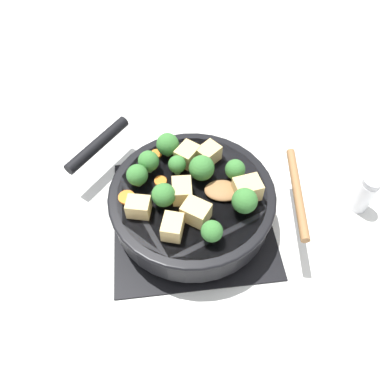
# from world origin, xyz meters

# --- Properties ---
(ground_plane) EXTENTS (2.40, 2.40, 0.00)m
(ground_plane) POSITION_xyz_m (0.00, 0.00, 0.00)
(ground_plane) COLOR silver
(front_burner_grate) EXTENTS (0.31, 0.31, 0.03)m
(front_burner_grate) POSITION_xyz_m (0.00, 0.00, 0.01)
(front_burner_grate) COLOR black
(front_burner_grate) RESTS_ON ground_plane
(skillet_pan) EXTENTS (0.40, 0.38, 0.06)m
(skillet_pan) POSITION_xyz_m (0.00, -0.00, 0.06)
(skillet_pan) COLOR black
(skillet_pan) RESTS_ON front_burner_grate
(wooden_spoon) EXTENTS (0.19, 0.20, 0.02)m
(wooden_spoon) POSITION_xyz_m (-0.13, 0.02, 0.09)
(wooden_spoon) COLOR olive
(wooden_spoon) RESTS_ON skillet_pan
(tofu_cube_center_large) EXTENTS (0.05, 0.05, 0.03)m
(tofu_cube_center_large) POSITION_xyz_m (0.00, -0.08, 0.10)
(tofu_cube_center_large) COLOR #DBB770
(tofu_cube_center_large) RESTS_ON skillet_pan
(tofu_cube_near_handle) EXTENTS (0.05, 0.04, 0.03)m
(tofu_cube_near_handle) POSITION_xyz_m (0.10, 0.03, 0.10)
(tofu_cube_near_handle) COLOR #DBB770
(tofu_cube_near_handle) RESTS_ON skillet_pan
(tofu_cube_east_chunk) EXTENTS (0.04, 0.04, 0.03)m
(tofu_cube_east_chunk) POSITION_xyz_m (0.02, 0.01, 0.10)
(tofu_cube_east_chunk) COLOR #DBB770
(tofu_cube_east_chunk) RESTS_ON skillet_pan
(tofu_cube_west_chunk) EXTENTS (0.05, 0.04, 0.04)m
(tofu_cube_west_chunk) POSITION_xyz_m (-0.10, 0.02, 0.11)
(tofu_cube_west_chunk) COLOR #DBB770
(tofu_cube_west_chunk) RESTS_ON skillet_pan
(tofu_cube_back_piece) EXTENTS (0.06, 0.06, 0.04)m
(tofu_cube_back_piece) POSITION_xyz_m (0.00, 0.06, 0.10)
(tofu_cube_back_piece) COLOR #DBB770
(tofu_cube_back_piece) RESTS_ON skillet_pan
(tofu_cube_front_piece) EXTENTS (0.04, 0.05, 0.03)m
(tofu_cube_front_piece) POSITION_xyz_m (0.04, 0.08, 0.10)
(tofu_cube_front_piece) COLOR #DBB770
(tofu_cube_front_piece) RESTS_ON skillet_pan
(tofu_cube_mid_small) EXTENTS (0.05, 0.05, 0.03)m
(tofu_cube_mid_small) POSITION_xyz_m (-0.04, -0.07, 0.10)
(tofu_cube_mid_small) COLOR #DBB770
(tofu_cube_mid_small) RESTS_ON skillet_pan
(broccoli_floret_near_spoon) EXTENTS (0.04, 0.04, 0.04)m
(broccoli_floret_near_spoon) POSITION_xyz_m (-0.02, 0.10, 0.11)
(broccoli_floret_near_spoon) COLOR #709956
(broccoli_floret_near_spoon) RESTS_ON skillet_pan
(broccoli_floret_center_top) EXTENTS (0.04, 0.04, 0.05)m
(broccoli_floret_center_top) POSITION_xyz_m (0.07, -0.06, 0.11)
(broccoli_floret_center_top) COLOR #709956
(broccoli_floret_center_top) RESTS_ON skillet_pan
(broccoli_floret_east_rim) EXTENTS (0.04, 0.04, 0.05)m
(broccoli_floret_east_rim) POSITION_xyz_m (0.10, -0.03, 0.11)
(broccoli_floret_east_rim) COLOR #709956
(broccoli_floret_east_rim) RESTS_ON skillet_pan
(broccoli_floret_west_rim) EXTENTS (0.03, 0.03, 0.04)m
(broccoli_floret_west_rim) POSITION_xyz_m (0.02, -0.05, 0.11)
(broccoli_floret_west_rim) COLOR #709956
(broccoli_floret_west_rim) RESTS_ON skillet_pan
(broccoli_floret_north_edge) EXTENTS (0.05, 0.05, 0.05)m
(broccoli_floret_north_edge) POSITION_xyz_m (-0.02, -0.03, 0.12)
(broccoli_floret_north_edge) COLOR #709956
(broccoli_floret_north_edge) RESTS_ON skillet_pan
(broccoli_floret_south_cluster) EXTENTS (0.04, 0.04, 0.05)m
(broccoli_floret_south_cluster) POSITION_xyz_m (0.05, 0.02, 0.11)
(broccoli_floret_south_cluster) COLOR #709956
(broccoli_floret_south_cluster) RESTS_ON skillet_pan
(broccoli_floret_mid_floret) EXTENTS (0.05, 0.05, 0.05)m
(broccoli_floret_mid_floret) POSITION_xyz_m (-0.08, 0.05, 0.12)
(broccoli_floret_mid_floret) COLOR #709956
(broccoli_floret_mid_floret) RESTS_ON skillet_pan
(broccoli_floret_small_inner) EXTENTS (0.04, 0.04, 0.04)m
(broccoli_floret_small_inner) POSITION_xyz_m (-0.08, -0.02, 0.11)
(broccoli_floret_small_inner) COLOR #709956
(broccoli_floret_small_inner) RESTS_ON skillet_pan
(broccoli_floret_tall_stem) EXTENTS (0.04, 0.04, 0.05)m
(broccoli_floret_tall_stem) POSITION_xyz_m (0.04, -0.10, 0.11)
(broccoli_floret_tall_stem) COLOR #709956
(broccoli_floret_tall_stem) RESTS_ON skillet_pan
(carrot_slice_orange_thin) EXTENTS (0.02, 0.02, 0.01)m
(carrot_slice_orange_thin) POSITION_xyz_m (0.06, -0.10, 0.09)
(carrot_slice_orange_thin) COLOR orange
(carrot_slice_orange_thin) RESTS_ON skillet_pan
(carrot_slice_near_center) EXTENTS (0.02, 0.02, 0.01)m
(carrot_slice_near_center) POSITION_xyz_m (0.06, -0.03, 0.09)
(carrot_slice_near_center) COLOR orange
(carrot_slice_near_center) RESTS_ON skillet_pan
(carrot_slice_edge_slice) EXTENTS (0.03, 0.03, 0.01)m
(carrot_slice_edge_slice) POSITION_xyz_m (0.12, 0.00, 0.09)
(carrot_slice_edge_slice) COLOR orange
(carrot_slice_edge_slice) RESTS_ON skillet_pan
(salt_shaker) EXTENTS (0.04, 0.04, 0.09)m
(salt_shaker) POSITION_xyz_m (-0.34, 0.01, 0.04)
(salt_shaker) COLOR white
(salt_shaker) RESTS_ON ground_plane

